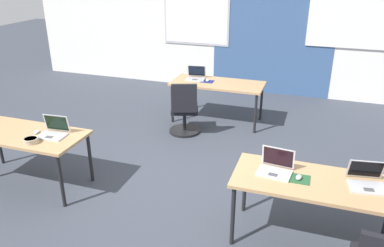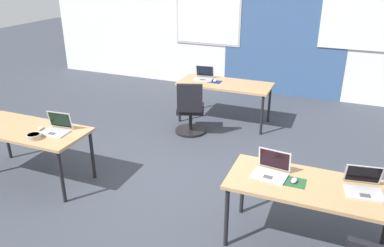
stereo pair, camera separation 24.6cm
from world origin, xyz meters
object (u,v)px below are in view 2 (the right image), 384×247
Objects in this scene: laptop_near_right_end at (364,186)px; chair_far_left at (190,113)px; desk_near_left at (27,133)px; snack_bowl at (34,136)px; mouse_near_left_inner at (41,128)px; laptop_near_right_inner at (271,170)px; desk_near_right at (311,190)px; laptop_far_left at (204,76)px; mouse_near_right_inner at (294,180)px; mouse_far_left at (215,81)px; desk_far_center at (225,86)px; laptop_near_left_inner at (56,128)px.

chair_far_left is at bearing 132.62° from laptop_near_right_end.
desk_near_left is 0.38m from snack_bowl.
chair_far_left is at bearing 59.69° from mouse_near_left_inner.
laptop_near_right_inner reaches higher than desk_near_left.
laptop_far_left is (-2.18, 2.89, 0.11)m from desk_near_right.
desk_near_right is 4.32× the size of laptop_far_left.
laptop_near_right_end is at bearing 0.99° from desk_near_left.
chair_far_left reaches higher than mouse_near_right_inner.
desk_near_left is at bearing 36.95° from chair_far_left.
laptop_far_left is 3.25m from snack_bowl.
laptop_near_right_inner reaches higher than snack_bowl.
mouse_near_left_inner is 0.27m from snack_bowl.
laptop_near_right_inner is at bearing 172.34° from laptop_near_right_end.
desk_near_left is 15.07× the size of mouse_near_right_inner.
mouse_near_left_inner reaches higher than desk_near_left.
mouse_far_left reaches higher than mouse_near_left_inner.
chair_far_left reaches higher than snack_bowl.
laptop_far_left is 3.28× the size of mouse_near_left_inner.
laptop_near_right_inner is (1.78, -2.84, 0.00)m from laptop_far_left.
laptop_near_right_end is at bearing 4.19° from snack_bowl.
laptop_near_right_inner reaches higher than mouse_near_right_inner.
mouse_far_left is (-1.94, 2.80, 0.08)m from desk_near_right.
laptop_near_right_end is at bearing 0.36° from mouse_near_left_inner.
desk_far_center is (1.75, 2.80, 0.00)m from desk_near_left.
mouse_far_left is 3.33m from mouse_near_right_inner.
desk_near_left is 3.95m from laptop_near_right_end.
mouse_near_right_inner is at bearing -63.87° from laptop_far_left.
chair_far_left is at bearing 56.38° from desk_near_left.
laptop_near_right_end reaches higher than mouse_near_left_inner.
snack_bowl is at bearing -176.60° from mouse_near_right_inner.
laptop_near_right_end is at bearing 8.04° from mouse_near_right_inner.
laptop_near_left_inner is at bearing -116.09° from laptop_far_left.
laptop_near_right_inner is 3.36× the size of mouse_near_right_inner.
desk_near_left and desk_far_center have the same top height.
laptop_near_left_inner reaches higher than mouse_near_left_inner.
laptop_far_left reaches higher than laptop_near_right_end.
mouse_near_right_inner is at bearing -57.86° from mouse_far_left.
mouse_near_left_inner reaches higher than desk_far_center.
mouse_near_right_inner is (-0.61, -0.09, -0.03)m from laptop_near_right_end.
laptop_far_left reaches higher than snack_bowl.
laptop_near_left_inner reaches higher than laptop_near_right_end.
mouse_near_right_inner is (-0.17, -0.02, 0.08)m from desk_near_right.
laptop_near_right_end reaches higher than mouse_near_right_inner.
snack_bowl is at bearing -116.67° from laptop_far_left.
desk_near_left is at bearing 147.67° from snack_bowl.
desk_near_left is 4.28× the size of laptop_near_right_end.
desk_near_right is at bearing 115.88° from chair_far_left.
laptop_near_right_end is at bearing -4.38° from laptop_near_left_inner.
laptop_near_right_inner is (1.35, -2.75, 0.11)m from desk_far_center.
desk_near_left is 4.57× the size of laptop_near_left_inner.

